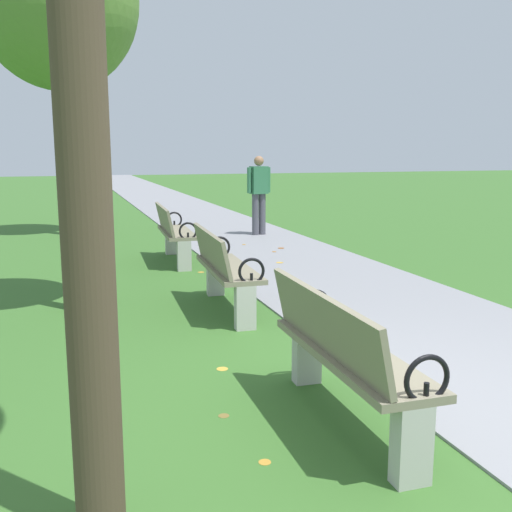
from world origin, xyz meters
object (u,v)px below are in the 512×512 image
(park_bench_3, at_px, (174,232))
(tree_2, at_px, (57,2))
(park_bench_2, at_px, (224,268))
(park_bench_1, at_px, (343,353))
(tree_3, at_px, (62,38))
(pedestrian_walking, at_px, (259,191))

(park_bench_3, distance_m, tree_2, 4.04)
(tree_2, bearing_deg, park_bench_2, -20.99)
(park_bench_1, bearing_deg, park_bench_3, 90.00)
(park_bench_1, height_order, park_bench_3, same)
(tree_3, bearing_deg, park_bench_3, -68.27)
(park_bench_2, bearing_deg, pedestrian_walking, 67.96)
(park_bench_2, xyz_separation_m, tree_2, (-1.59, 0.61, 2.78))
(park_bench_3, xyz_separation_m, tree_2, (-1.59, -2.46, 2.78))
(tree_2, bearing_deg, pedestrian_walking, 51.96)
(tree_3, bearing_deg, park_bench_1, -81.34)
(tree_2, distance_m, tree_3, 6.21)
(park_bench_1, distance_m, tree_2, 4.78)
(tree_3, bearing_deg, park_bench_2, -77.68)
(park_bench_2, distance_m, park_bench_3, 3.07)
(park_bench_1, height_order, pedestrian_walking, pedestrian_walking)
(tree_3, xyz_separation_m, pedestrian_walking, (3.70, -1.30, -3.03))
(park_bench_1, bearing_deg, pedestrian_walking, 75.23)
(park_bench_3, xyz_separation_m, tree_3, (-1.48, 3.72, 3.47))
(park_bench_3, relative_size, tree_3, 0.32)
(park_bench_3, relative_size, pedestrian_walking, 1.00)
(park_bench_3, bearing_deg, tree_3, 111.73)
(tree_2, relative_size, pedestrian_walking, 2.61)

